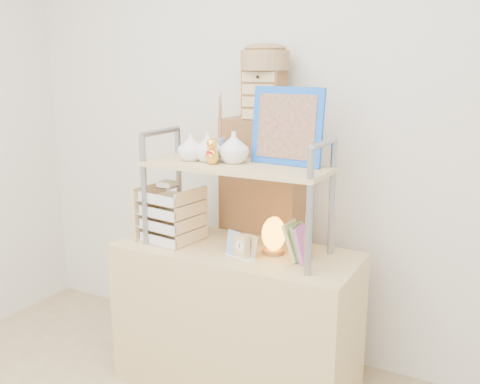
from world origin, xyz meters
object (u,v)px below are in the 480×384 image
(desk, at_px, (236,319))
(cabinet, at_px, (265,241))
(letter_tray, at_px, (169,217))
(salt_lamp, at_px, (274,235))

(desk, height_order, cabinet, cabinet)
(desk, bearing_deg, letter_tray, -172.27)
(letter_tray, height_order, salt_lamp, letter_tray)
(cabinet, distance_m, letter_tray, 0.58)
(letter_tray, relative_size, salt_lamp, 1.70)
(salt_lamp, bearing_deg, letter_tray, -172.43)
(desk, height_order, salt_lamp, salt_lamp)
(cabinet, bearing_deg, salt_lamp, -54.67)
(salt_lamp, bearing_deg, desk, -172.74)
(desk, bearing_deg, cabinet, 92.84)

